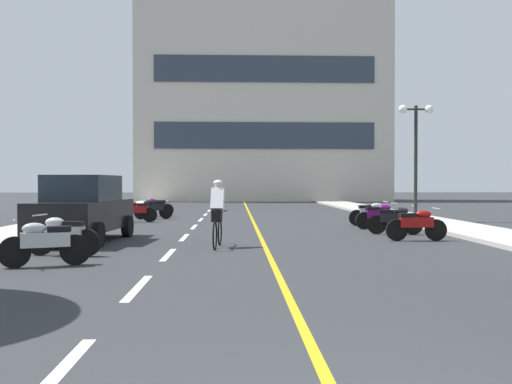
% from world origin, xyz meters
% --- Properties ---
extents(ground_plane, '(140.00, 140.00, 0.00)m').
position_xyz_m(ground_plane, '(0.00, 21.00, 0.00)').
color(ground_plane, '#2D3033').
extents(curb_left, '(2.40, 72.00, 0.12)m').
position_xyz_m(curb_left, '(-7.20, 24.00, 0.06)').
color(curb_left, '#B7B2A8').
rests_on(curb_left, ground).
extents(curb_right, '(2.40, 72.00, 0.12)m').
position_xyz_m(curb_right, '(7.20, 24.00, 0.06)').
color(curb_right, '#B7B2A8').
rests_on(curb_right, ground).
extents(lane_dash_0, '(0.14, 2.20, 0.01)m').
position_xyz_m(lane_dash_0, '(-2.00, 2.00, 0.00)').
color(lane_dash_0, silver).
rests_on(lane_dash_0, ground).
extents(lane_dash_1, '(0.14, 2.20, 0.01)m').
position_xyz_m(lane_dash_1, '(-2.00, 6.00, 0.00)').
color(lane_dash_1, silver).
rests_on(lane_dash_1, ground).
extents(lane_dash_2, '(0.14, 2.20, 0.01)m').
position_xyz_m(lane_dash_2, '(-2.00, 10.00, 0.00)').
color(lane_dash_2, silver).
rests_on(lane_dash_2, ground).
extents(lane_dash_3, '(0.14, 2.20, 0.01)m').
position_xyz_m(lane_dash_3, '(-2.00, 14.00, 0.00)').
color(lane_dash_3, silver).
rests_on(lane_dash_3, ground).
extents(lane_dash_4, '(0.14, 2.20, 0.01)m').
position_xyz_m(lane_dash_4, '(-2.00, 18.00, 0.00)').
color(lane_dash_4, silver).
rests_on(lane_dash_4, ground).
extents(lane_dash_5, '(0.14, 2.20, 0.01)m').
position_xyz_m(lane_dash_5, '(-2.00, 22.00, 0.00)').
color(lane_dash_5, silver).
rests_on(lane_dash_5, ground).
extents(lane_dash_6, '(0.14, 2.20, 0.01)m').
position_xyz_m(lane_dash_6, '(-2.00, 26.00, 0.00)').
color(lane_dash_6, silver).
rests_on(lane_dash_6, ground).
extents(lane_dash_7, '(0.14, 2.20, 0.01)m').
position_xyz_m(lane_dash_7, '(-2.00, 30.00, 0.00)').
color(lane_dash_7, silver).
rests_on(lane_dash_7, ground).
extents(lane_dash_8, '(0.14, 2.20, 0.01)m').
position_xyz_m(lane_dash_8, '(-2.00, 34.00, 0.00)').
color(lane_dash_8, silver).
rests_on(lane_dash_8, ground).
extents(lane_dash_9, '(0.14, 2.20, 0.01)m').
position_xyz_m(lane_dash_9, '(-2.00, 38.00, 0.00)').
color(lane_dash_9, silver).
rests_on(lane_dash_9, ground).
extents(lane_dash_10, '(0.14, 2.20, 0.01)m').
position_xyz_m(lane_dash_10, '(-2.00, 42.00, 0.00)').
color(lane_dash_10, silver).
rests_on(lane_dash_10, ground).
extents(lane_dash_11, '(0.14, 2.20, 0.01)m').
position_xyz_m(lane_dash_11, '(-2.00, 46.00, 0.00)').
color(lane_dash_11, silver).
rests_on(lane_dash_11, ground).
extents(centre_line_yellow, '(0.12, 66.00, 0.01)m').
position_xyz_m(centre_line_yellow, '(0.25, 24.00, 0.00)').
color(centre_line_yellow, gold).
rests_on(centre_line_yellow, ground).
extents(office_building, '(22.04, 6.80, 18.60)m').
position_xyz_m(office_building, '(2.00, 48.34, 9.30)').
color(office_building, beige).
rests_on(office_building, ground).
extents(street_lamp_mid, '(1.46, 0.36, 4.72)m').
position_xyz_m(street_lamp_mid, '(7.01, 20.60, 3.61)').
color(street_lamp_mid, black).
rests_on(street_lamp_mid, curb_right).
extents(parked_car_near, '(2.18, 4.32, 1.82)m').
position_xyz_m(parked_car_near, '(-4.67, 12.93, 0.92)').
color(parked_car_near, black).
rests_on(parked_car_near, ground).
extents(motorcycle_3, '(1.63, 0.81, 0.92)m').
position_xyz_m(motorcycle_3, '(-4.17, 8.28, 0.47)').
color(motorcycle_3, black).
rests_on(motorcycle_3, ground).
extents(motorcycle_4, '(1.69, 0.62, 0.92)m').
position_xyz_m(motorcycle_4, '(-4.30, 9.86, 0.47)').
color(motorcycle_4, black).
rests_on(motorcycle_4, ground).
extents(motorcycle_5, '(1.70, 0.60, 0.92)m').
position_xyz_m(motorcycle_5, '(4.54, 12.79, 0.47)').
color(motorcycle_5, black).
rests_on(motorcycle_5, ground).
extents(motorcycle_6, '(1.68, 0.64, 0.92)m').
position_xyz_m(motorcycle_6, '(4.49, 14.75, 0.47)').
color(motorcycle_6, black).
rests_on(motorcycle_6, ground).
extents(motorcycle_7, '(1.70, 0.60, 0.92)m').
position_xyz_m(motorcycle_7, '(4.52, 16.79, 0.47)').
color(motorcycle_7, black).
rests_on(motorcycle_7, ground).
extents(motorcycle_8, '(1.70, 0.60, 0.92)m').
position_xyz_m(motorcycle_8, '(4.62, 18.36, 0.47)').
color(motorcycle_8, black).
rests_on(motorcycle_8, ground).
extents(motorcycle_9, '(1.70, 0.60, 0.92)m').
position_xyz_m(motorcycle_9, '(-4.55, 20.64, 0.47)').
color(motorcycle_9, black).
rests_on(motorcycle_9, ground).
extents(motorcycle_10, '(1.69, 0.63, 0.92)m').
position_xyz_m(motorcycle_10, '(-4.14, 22.57, 0.47)').
color(motorcycle_10, black).
rests_on(motorcycle_10, ground).
extents(motorcycle_11, '(1.70, 0.60, 0.92)m').
position_xyz_m(motorcycle_11, '(-4.32, 24.65, 0.47)').
color(motorcycle_11, black).
rests_on(motorcycle_11, ground).
extents(cyclist_rider, '(0.42, 1.77, 1.71)m').
position_xyz_m(cyclist_rider, '(-0.94, 11.47, 0.89)').
color(cyclist_rider, black).
rests_on(cyclist_rider, ground).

